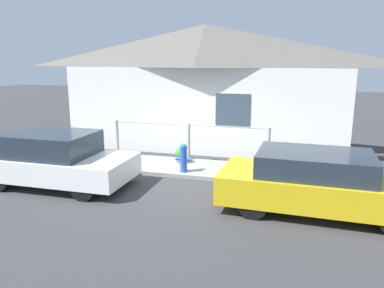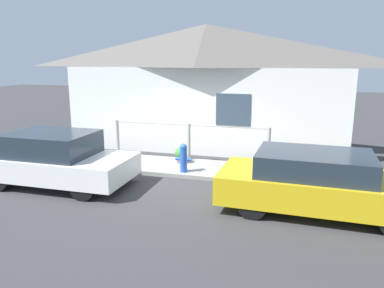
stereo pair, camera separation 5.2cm
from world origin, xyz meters
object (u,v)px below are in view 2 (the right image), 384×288
(car_left, at_px, (56,159))
(potted_plant_near_hydrant, at_px, (181,154))
(fire_hydrant, at_px, (184,157))
(car_right, at_px, (319,182))

(car_left, distance_m, potted_plant_near_hydrant, 3.54)
(car_left, bearing_deg, fire_hydrant, 29.15)
(potted_plant_near_hydrant, bearing_deg, car_right, -33.12)
(car_right, xyz_separation_m, fire_hydrant, (-3.44, 1.60, -0.12))
(fire_hydrant, height_order, potted_plant_near_hydrant, fire_hydrant)
(car_left, relative_size, potted_plant_near_hydrant, 7.98)
(car_left, relative_size, fire_hydrant, 4.72)
(car_left, xyz_separation_m, car_right, (6.30, 0.00, -0.03))
(fire_hydrant, bearing_deg, car_left, -150.79)
(car_right, height_order, potted_plant_near_hydrant, car_right)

